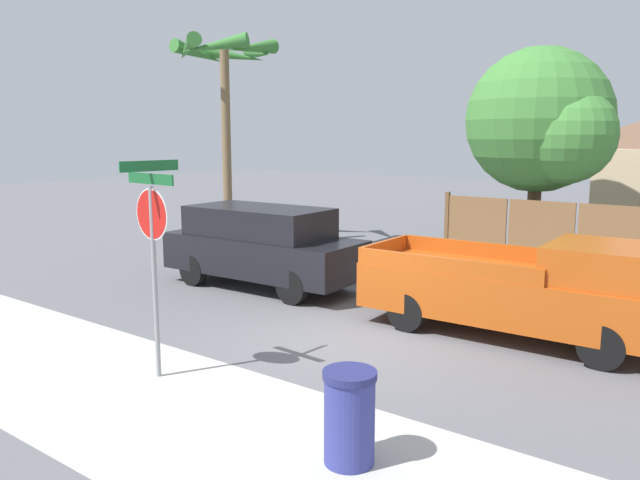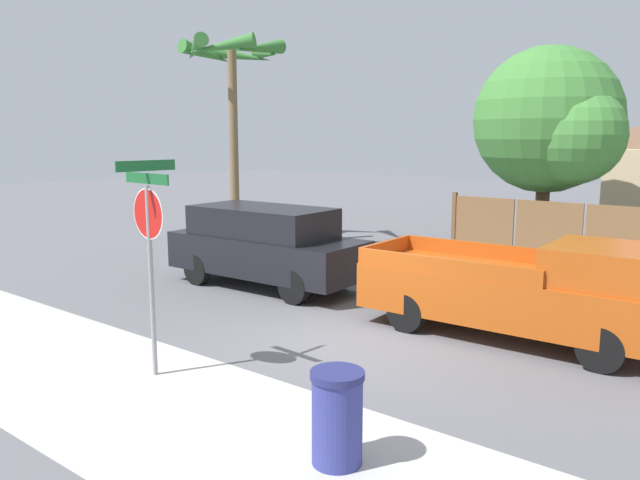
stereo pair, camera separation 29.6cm
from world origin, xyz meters
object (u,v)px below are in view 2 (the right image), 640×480
(oak_tree, at_px, (553,123))
(stop_sign, at_px, (149,231))
(red_suv, at_px, (265,244))
(trash_bin, at_px, (337,417))
(orange_pickup, at_px, (527,291))
(palm_tree, at_px, (232,68))

(oak_tree, relative_size, stop_sign, 1.92)
(red_suv, distance_m, trash_bin, 8.17)
(oak_tree, bearing_deg, red_suv, -115.02)
(oak_tree, bearing_deg, stop_sign, -95.63)
(stop_sign, bearing_deg, red_suv, 120.40)
(oak_tree, distance_m, red_suv, 9.39)
(stop_sign, bearing_deg, trash_bin, -1.48)
(orange_pickup, xyz_separation_m, trash_bin, (-0.06, -5.39, -0.34))
(palm_tree, xyz_separation_m, stop_sign, (7.02, -8.44, -3.39))
(palm_tree, relative_size, red_suv, 1.33)
(palm_tree, xyz_separation_m, trash_bin, (10.65, -8.80, -5.02))
(palm_tree, height_order, red_suv, palm_tree)
(palm_tree, xyz_separation_m, orange_pickup, (10.71, -3.40, -4.69))
(trash_bin, bearing_deg, stop_sign, 174.44)
(oak_tree, xyz_separation_m, orange_pickup, (2.40, -8.10, -2.99))
(palm_tree, distance_m, orange_pickup, 12.18)
(orange_pickup, bearing_deg, stop_sign, -128.11)
(palm_tree, bearing_deg, oak_tree, 29.47)
(palm_tree, height_order, stop_sign, palm_tree)
(orange_pickup, height_order, stop_sign, stop_sign)
(orange_pickup, xyz_separation_m, stop_sign, (-3.69, -5.04, 1.30))
(palm_tree, relative_size, orange_pickup, 1.20)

